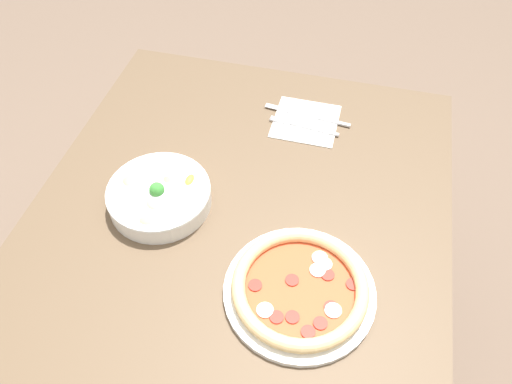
{
  "coord_description": "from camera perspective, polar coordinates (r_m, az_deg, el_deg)",
  "views": [
    {
      "loc": [
        -0.49,
        -0.2,
        1.58
      ],
      "look_at": [
        0.19,
        -0.03,
        0.75
      ],
      "focal_mm": 35.0,
      "sensor_mm": 36.0,
      "label": 1
    }
  ],
  "objects": [
    {
      "name": "knife",
      "position": [
        1.28,
        6.29,
        8.62
      ],
      "size": [
        0.04,
        0.22,
        0.01
      ],
      "rotation": [
        0.0,
        0.0,
        1.46
      ],
      "color": "silver",
      "rests_on": "napkin"
    },
    {
      "name": "napkin",
      "position": [
        1.27,
        5.7,
        8.04
      ],
      "size": [
        0.16,
        0.16,
        0.0
      ],
      "color": "white",
      "rests_on": "dining_table"
    },
    {
      "name": "bowl",
      "position": [
        1.08,
        -10.99,
        -0.34
      ],
      "size": [
        0.22,
        0.22,
        0.07
      ],
      "color": "white",
      "rests_on": "dining_table"
    },
    {
      "name": "pizza",
      "position": [
        0.95,
        5.04,
        -10.92
      ],
      "size": [
        0.29,
        0.29,
        0.04
      ],
      "color": "white",
      "rests_on": "dining_table"
    },
    {
      "name": "fork",
      "position": [
        1.25,
        5.6,
        7.46
      ],
      "size": [
        0.03,
        0.18,
        0.0
      ],
      "rotation": [
        0.0,
        0.0,
        1.46
      ],
      "color": "silver",
      "rests_on": "napkin"
    },
    {
      "name": "dining_table",
      "position": [
        1.08,
        -3.89,
        -11.23
      ],
      "size": [
        1.3,
        0.89,
        0.73
      ],
      "color": "brown",
      "rests_on": "ground_plane"
    }
  ]
}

